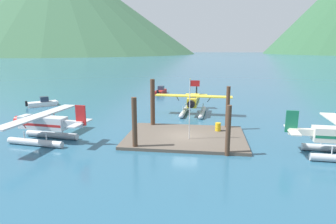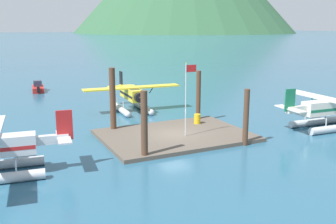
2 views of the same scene
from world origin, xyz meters
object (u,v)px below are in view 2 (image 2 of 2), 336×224
(seaplane_cream_stbd_aft, at_px, (327,111))
(boat_red_open_north, at_px, (38,88))
(fuel_drum, at_px, (197,119))
(flagpole, at_px, (187,91))
(seaplane_yellow_bow_centre, at_px, (132,97))

(seaplane_cream_stbd_aft, relative_size, boat_red_open_north, 2.14)
(fuel_drum, height_order, seaplane_cream_stbd_aft, seaplane_cream_stbd_aft)
(boat_red_open_north, bearing_deg, flagpole, -75.53)
(fuel_drum, relative_size, seaplane_yellow_bow_centre, 0.08)
(seaplane_cream_stbd_aft, bearing_deg, flagpole, 169.46)
(flagpole, distance_m, seaplane_cream_stbd_aft, 13.26)
(flagpole, height_order, fuel_drum, flagpole)
(fuel_drum, bearing_deg, flagpole, -131.56)
(seaplane_cream_stbd_aft, distance_m, boat_red_open_north, 38.14)
(seaplane_yellow_bow_centre, bearing_deg, boat_red_open_north, 112.43)
(boat_red_open_north, bearing_deg, seaplane_cream_stbd_aft, -57.47)
(fuel_drum, relative_size, seaplane_cream_stbd_aft, 0.08)
(flagpole, relative_size, boat_red_open_north, 1.20)
(seaplane_yellow_bow_centre, bearing_deg, seaplane_cream_stbd_aft, -47.38)
(flagpole, xyz_separation_m, fuel_drum, (2.76, 3.11, -3.23))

